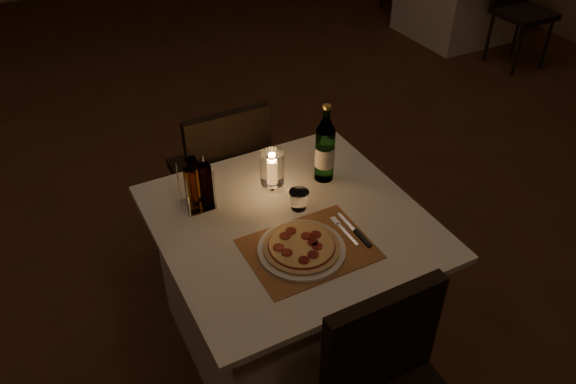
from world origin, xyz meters
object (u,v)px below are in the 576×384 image
main_table (290,285)px  hurricane_candle (272,169)px  tumbler (299,200)px  chair_far (223,167)px  water_bottle (325,150)px  pizza (302,246)px  plate (302,250)px

main_table → hurricane_candle: hurricane_candle is taller
tumbler → chair_far: bearing=95.3°
water_bottle → chair_far: bearing=115.4°
chair_far → pizza: (-0.05, -0.89, 0.22)m
plate → hurricane_candle: hurricane_candle is taller
chair_far → hurricane_candle: bearing=-87.9°
water_bottle → hurricane_candle: 0.24m
main_table → chair_far: chair_far is taller
pizza → water_bottle: water_bottle is taller
main_table → hurricane_candle: (0.02, 0.19, 0.48)m
hurricane_candle → water_bottle: bearing=-4.0°
chair_far → water_bottle: size_ratio=2.59×
main_table → hurricane_candle: bearing=84.3°
main_table → tumbler: tumbler is taller
plate → tumbler: tumbler is taller
plate → tumbler: bearing=63.7°
pizza → hurricane_candle: size_ratio=1.50×
main_table → plate: plate is taller
chair_far → water_bottle: water_bottle is taller
chair_far → hurricane_candle: hurricane_candle is taller
pizza → tumbler: tumbler is taller
plate → hurricane_candle: bearing=79.5°
tumbler → hurricane_candle: size_ratio=0.43×
plate → pizza: 0.02m
chair_far → water_bottle: (0.25, -0.54, 0.33)m
chair_far → pizza: size_ratio=3.21×
chair_far → tumbler: size_ratio=11.22×
main_table → water_bottle: 0.59m
main_table → pizza: bearing=-105.5°
plate → hurricane_candle: size_ratio=1.71×
tumbler → water_bottle: (0.19, 0.13, 0.10)m
chair_far → plate: chair_far is taller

